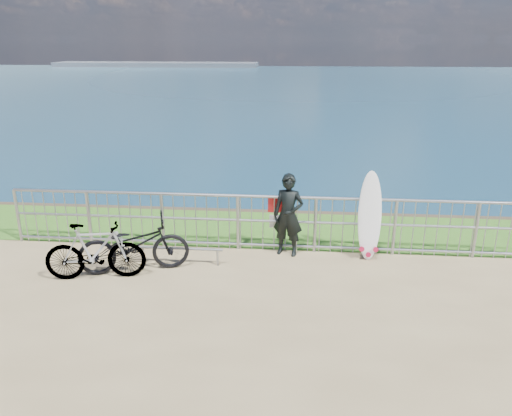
# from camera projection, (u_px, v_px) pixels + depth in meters

# --- Properties ---
(grass_strip) EXTENTS (120.00, 120.00, 0.00)m
(grass_strip) POSITION_uv_depth(u_px,v_px,m) (267.00, 229.00, 10.89)
(grass_strip) COLOR #316A1D
(grass_strip) RESTS_ON ground
(seascape) EXTENTS (260.00, 260.00, 5.00)m
(seascape) POSITION_uv_depth(u_px,v_px,m) (158.00, 67.00, 152.54)
(seascape) COLOR brown
(seascape) RESTS_ON ground
(railing) EXTENTS (10.06, 0.10, 1.13)m
(railing) POSITION_uv_depth(u_px,v_px,m) (265.00, 222.00, 9.67)
(railing) COLOR #919398
(railing) RESTS_ON ground
(surfer) EXTENTS (0.66, 0.51, 1.59)m
(surfer) POSITION_uv_depth(u_px,v_px,m) (288.00, 215.00, 9.41)
(surfer) COLOR black
(surfer) RESTS_ON ground
(surfboard) EXTENTS (0.44, 0.40, 1.67)m
(surfboard) POSITION_uv_depth(u_px,v_px,m) (370.00, 219.00, 9.28)
(surfboard) COLOR white
(surfboard) RESTS_ON ground
(bicycle_near) EXTENTS (2.04, 1.23, 1.01)m
(bicycle_near) POSITION_uv_depth(u_px,v_px,m) (134.00, 245.00, 8.79)
(bicycle_near) COLOR black
(bicycle_near) RESTS_ON ground
(bicycle_far) EXTENTS (1.76, 0.80, 1.02)m
(bicycle_far) POSITION_uv_depth(u_px,v_px,m) (95.00, 251.00, 8.51)
(bicycle_far) COLOR black
(bicycle_far) RESTS_ON ground
(bike_rack) EXTENTS (1.59, 0.05, 0.33)m
(bike_rack) POSITION_uv_depth(u_px,v_px,m) (180.00, 250.00, 9.14)
(bike_rack) COLOR #919398
(bike_rack) RESTS_ON ground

